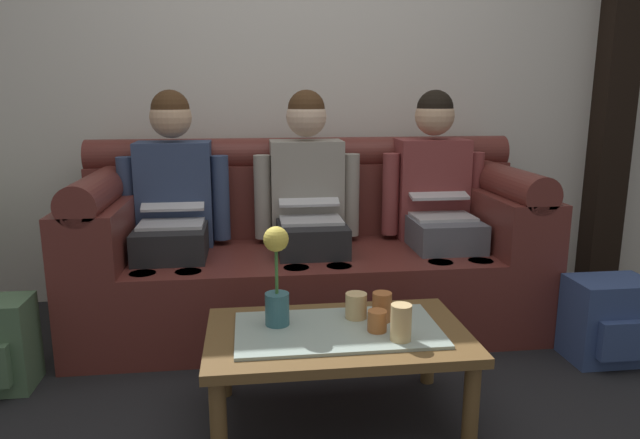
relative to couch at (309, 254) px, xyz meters
The scene contains 13 objects.
back_wall_patterned 1.20m from the couch, 90.00° to the left, with size 6.00×0.12×2.90m, color silver.
timber_pillar 2.23m from the couch, 12.14° to the left, with size 0.20×0.20×2.90m, color black.
couch is the anchor object (origin of this frame).
person_left 0.75m from the couch, behind, with size 0.56×0.67×1.22m.
person_middle 0.29m from the couch, 90.00° to the right, with size 0.56×0.67×1.22m.
person_right 0.75m from the couch, ahead, with size 0.56×0.67×1.22m.
coffee_table 0.98m from the couch, 90.00° to the right, with size 0.95×0.57×0.37m.
flower_vase 0.96m from the couch, 103.23° to the right, with size 0.09×0.09×0.37m.
cup_near_left 1.13m from the couch, 79.73° to the right, with size 0.07×0.07×0.13m, color #DBB77A.
cup_near_right 1.03m from the couch, 82.37° to the right, with size 0.07×0.07×0.08m, color #B26633.
cup_far_center 0.95m from the couch, 79.28° to the right, with size 0.07×0.07×0.11m, color #B26633.
cup_far_left 0.90m from the couch, 84.52° to the right, with size 0.08×0.08×0.10m, color #DBB77A.
backpack_right 1.47m from the couch, 26.25° to the right, with size 0.36×0.29×0.38m.
Camera 1 is at (-0.31, -1.76, 1.21)m, focal length 32.41 mm.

